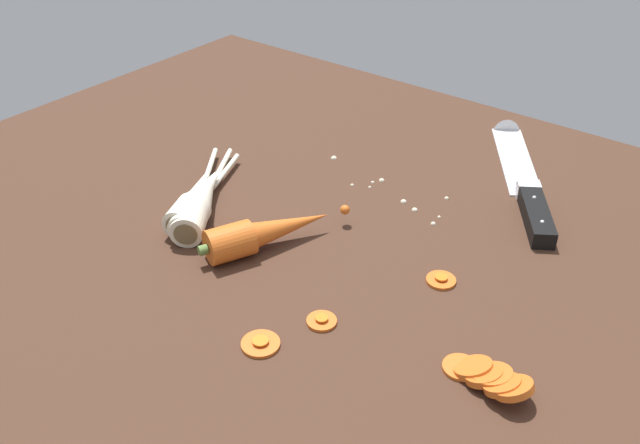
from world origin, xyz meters
TOP-DOWN VIEW (x-y plane):
  - ground_plane at (0.00, 0.00)cm, footprint 120.00×90.00cm
  - chefs_knife at (13.56, 26.10)cm, footprint 21.64×31.00cm
  - whole_carrot at (-3.19, -8.40)cm, footprint 10.22×18.00cm
  - parsnip_front at (-14.92, -7.80)cm, footprint 10.04×19.62cm
  - parsnip_mid_left at (-14.83, -8.20)cm, footprint 15.43×20.10cm
  - parsnip_mid_right at (-14.63, -7.78)cm, footprint 13.17×20.66cm
  - carrot_slice_stack at (27.46, -12.31)cm, footprint 9.13×4.79cm
  - carrot_slice_stray_near at (10.20, -14.95)cm, footprint 3.16×3.16cm
  - carrot_slice_stray_mid at (16.57, -1.49)cm, footprint 3.32×3.32cm
  - carrot_slice_stray_far at (7.46, -21.30)cm, footprint 3.92×3.92cm
  - mince_crumbs at (0.78, 11.60)cm, footprint 20.82×7.00cm

SIDE VIEW (x-z plane):
  - ground_plane at x=0.00cm, z-range -4.00..0.00cm
  - carrot_slice_stray_near at x=10.20cm, z-range 0.01..0.71cm
  - carrot_slice_stray_mid at x=16.57cm, z-range 0.01..0.71cm
  - carrot_slice_stray_far at x=7.46cm, z-range 0.01..0.71cm
  - mince_crumbs at x=0.78cm, z-range -0.07..0.82cm
  - chefs_knife at x=13.56cm, z-range -1.44..2.74cm
  - carrot_slice_stack at x=27.46cm, z-range -0.69..2.63cm
  - parsnip_mid_left at x=-14.83cm, z-range -0.02..3.98cm
  - parsnip_mid_right at x=-14.63cm, z-range -0.02..3.98cm
  - parsnip_front at x=-14.92cm, z-range -0.02..3.98cm
  - whole_carrot at x=-3.19cm, z-range 0.00..4.20cm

